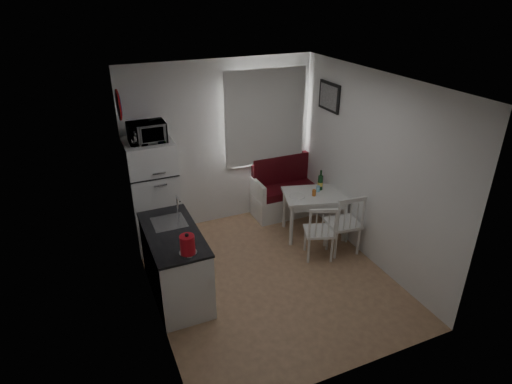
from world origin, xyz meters
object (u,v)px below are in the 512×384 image
chair_right (348,218)px  kettle (187,245)px  kitchen_counter (175,263)px  dining_table (315,198)px  bench (292,194)px  chair_left (323,227)px  fridge (153,195)px  wine_bottle (321,180)px  microwave (147,132)px

chair_right → kettle: bearing=-163.1°
kitchen_counter → dining_table: bearing=13.7°
bench → kettle: (-2.30, -1.89, 0.70)m
bench → dining_table: (-0.04, -0.79, 0.29)m
dining_table → chair_left: (-0.25, -0.66, -0.09)m
bench → fridge: bearing=-177.2°
chair_left → chair_right: bearing=19.1°
chair_right → wine_bottle: size_ratio=1.59×
dining_table → kettle: kettle is taller
bench → chair_left: bearing=-101.4°
bench → kettle: bearing=-140.5°
fridge → kettle: bearing=-89.0°
microwave → kettle: size_ratio=1.89×
chair_right → wine_bottle: (0.00, 0.77, 0.27)m
dining_table → fridge: 2.39m
microwave → chair_right: bearing=-28.1°
kitchen_counter → kettle: bearing=-84.7°
chair_left → fridge: fridge is taller
dining_table → chair_right: (0.14, -0.67, -0.03)m
chair_right → wine_bottle: bearing=96.7°
bench → chair_right: (0.10, -1.46, 0.26)m
bench → fridge: fridge is taller
microwave → fridge: bearing=90.0°
dining_table → chair_left: size_ratio=2.09×
dining_table → microwave: size_ratio=2.18×
kitchen_counter → bench: size_ratio=0.96×
microwave → chair_left: bearing=-32.3°
dining_table → kettle: (-2.26, -1.10, 0.41)m
bench → chair_left: size_ratio=2.70×
chair_right → fridge: (-2.43, 1.35, 0.23)m
kitchen_counter → chair_right: kitchen_counter is taller
kitchen_counter → kettle: size_ratio=5.07×
bench → wine_bottle: bearing=-81.6°
dining_table → chair_right: bearing=-62.0°
chair_left → kettle: bearing=-147.2°
fridge → bench: bearing=2.8°
bench → chair_right: bench is taller
chair_right → fridge: 2.79m
bench → dining_table: 0.85m
chair_left → fridge: bearing=167.0°
microwave → dining_table: bearing=-15.4°
kitchen_counter → kettle: same height
kitchen_counter → chair_right: 2.46m
kitchen_counter → kettle: (0.05, -0.54, 0.57)m
fridge → microwave: (0.00, -0.05, 0.95)m
chair_left → fridge: size_ratio=0.31×
fridge → kettle: 1.79m
dining_table → kettle: 2.54m
microwave → wine_bottle: bearing=-12.3°
dining_table → fridge: fridge is taller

